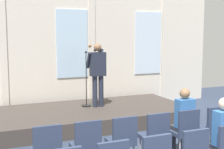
% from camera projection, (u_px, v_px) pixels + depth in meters
% --- Properties ---
extents(rear_partition, '(10.01, 0.14, 4.19)m').
position_uv_depth(rear_partition, '(73.00, 44.00, 9.66)').
color(rear_partition, silver).
rests_on(rear_partition, ground).
extents(stage_platform, '(5.48, 2.53, 0.38)m').
position_uv_depth(stage_platform, '(88.00, 116.00, 8.46)').
color(stage_platform, '#3F3833').
rests_on(stage_platform, ground).
extents(speaker, '(0.50, 0.69, 1.76)m').
position_uv_depth(speaker, '(98.00, 70.00, 8.57)').
color(speaker, '#232838').
rests_on(speaker, stage_platform).
extents(mic_stand, '(0.28, 0.28, 1.56)m').
position_uv_depth(mic_stand, '(86.00, 94.00, 8.71)').
color(mic_stand, black).
rests_on(mic_stand, stage_platform).
extents(chair_r0_c0, '(0.46, 0.44, 0.94)m').
position_uv_depth(chair_r0_c0, '(47.00, 148.00, 5.03)').
color(chair_r0_c0, '#99999E').
rests_on(chair_r0_c0, ground).
extents(chair_r0_c1, '(0.46, 0.44, 0.94)m').
position_uv_depth(chair_r0_c1, '(86.00, 143.00, 5.29)').
color(chair_r0_c1, '#99999E').
rests_on(chair_r0_c1, ground).
extents(chair_r0_c2, '(0.46, 0.44, 0.94)m').
position_uv_depth(chair_r0_c2, '(122.00, 138.00, 5.55)').
color(chair_r0_c2, '#99999E').
rests_on(chair_r0_c2, ground).
extents(chair_r0_c3, '(0.46, 0.44, 0.94)m').
position_uv_depth(chair_r0_c3, '(155.00, 133.00, 5.81)').
color(chair_r0_c3, '#99999E').
rests_on(chair_r0_c3, ground).
extents(chair_r0_c4, '(0.46, 0.44, 0.94)m').
position_uv_depth(chair_r0_c4, '(185.00, 129.00, 6.07)').
color(chair_r0_c4, '#99999E').
rests_on(chair_r0_c4, ground).
extents(audience_r0_c4, '(0.36, 0.39, 1.34)m').
position_uv_depth(audience_r0_c4, '(183.00, 118.00, 6.11)').
color(audience_r0_c4, '#2D2D33').
rests_on(audience_r0_c4, ground).
extents(chair_r0_c5, '(0.46, 0.44, 0.94)m').
position_uv_depth(chair_r0_c5, '(213.00, 125.00, 6.32)').
color(chair_r0_c5, '#99999E').
rests_on(chair_r0_c5, ground).
extents(audience_r1_c4, '(0.36, 0.39, 1.35)m').
position_uv_depth(audience_r1_c4, '(222.00, 133.00, 5.12)').
color(audience_r1_c4, '#2D2D33').
rests_on(audience_r1_c4, ground).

